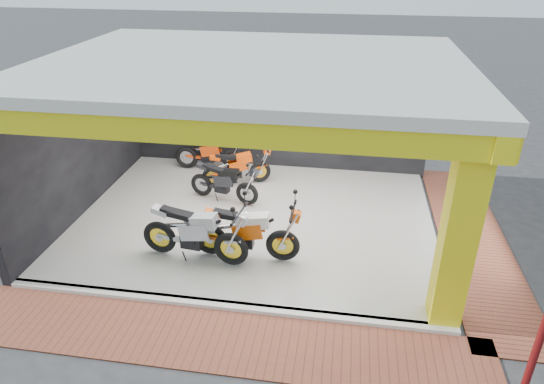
{
  "coord_description": "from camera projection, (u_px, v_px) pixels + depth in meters",
  "views": [
    {
      "loc": [
        1.91,
        -7.46,
        5.71
      ],
      "look_at": [
        0.43,
        1.8,
        0.9
      ],
      "focal_mm": 32.0,
      "sensor_mm": 36.0,
      "label": 1
    }
  ],
  "objects": [
    {
      "name": "header_beam_front",
      "position": [
        213.0,
        130.0,
        7.04
      ],
      "size": [
        8.4,
        0.3,
        0.4
      ],
      "primitive_type": "cube",
      "color": "yellow",
      "rests_on": "corner_column"
    },
    {
      "name": "corner_column",
      "position": [
        459.0,
        233.0,
        7.44
      ],
      "size": [
        0.5,
        0.5,
        3.5
      ],
      "primitive_type": "cube",
      "color": "yellow",
      "rests_on": "ground"
    },
    {
      "name": "header_beam_right",
      "position": [
        461.0,
        88.0,
        9.11
      ],
      "size": [
        0.3,
        6.4,
        0.4
      ],
      "primitive_type": "cube",
      "color": "yellow",
      "rests_on": "corner_column"
    },
    {
      "name": "left_wall",
      "position": [
        76.0,
        140.0,
        10.96
      ],
      "size": [
        0.2,
        6.2,
        3.5
      ],
      "primitive_type": "cube",
      "color": "black",
      "rests_on": "ground"
    },
    {
      "name": "paver_right",
      "position": [
        472.0,
        239.0,
        10.5
      ],
      "size": [
        1.4,
        7.0,
        0.03
      ],
      "primitive_type": "cube",
      "color": "brown",
      "rests_on": "ground"
    },
    {
      "name": "moto_row_b",
      "position": [
        247.0,
        183.0,
        11.41
      ],
      "size": [
        2.04,
        1.15,
        1.18
      ],
      "primitive_type": null,
      "rotation": [
        0.0,
        0.0,
        -0.24
      ],
      "color": "black",
      "rests_on": "showroom_floor"
    },
    {
      "name": "showroom_floor",
      "position": [
        255.0,
        220.0,
        11.16
      ],
      "size": [
        8.0,
        6.0,
        0.1
      ],
      "primitive_type": "cube",
      "color": "white",
      "rests_on": "ground"
    },
    {
      "name": "floor_kerb",
      "position": [
        223.0,
        305.0,
        8.51
      ],
      "size": [
        8.0,
        0.2,
        0.1
      ],
      "primitive_type": "cube",
      "color": "white",
      "rests_on": "ground"
    },
    {
      "name": "moto_row_d",
      "position": [
        233.0,
        150.0,
        13.18
      ],
      "size": [
        2.06,
        0.82,
        1.24
      ],
      "primitive_type": null,
      "rotation": [
        0.0,
        0.0,
        0.03
      ],
      "color": "#F4430A",
      "rests_on": "showroom_floor"
    },
    {
      "name": "moto_hero",
      "position": [
        283.0,
        231.0,
        9.31
      ],
      "size": [
        2.26,
        0.85,
        1.38
      ],
      "primitive_type": null,
      "rotation": [
        0.0,
        0.0,
        0.0
      ],
      "color": "#D74E09",
      "rests_on": "showroom_floor"
    },
    {
      "name": "paver_front",
      "position": [
        211.0,
        339.0,
        7.84
      ],
      "size": [
        9.0,
        1.4,
        0.03
      ],
      "primitive_type": "cube",
      "color": "brown",
      "rests_on": "ground"
    },
    {
      "name": "back_wall",
      "position": [
        276.0,
        108.0,
        13.11
      ],
      "size": [
        8.2,
        0.2,
        3.5
      ],
      "primitive_type": "cube",
      "color": "black",
      "rests_on": "ground"
    },
    {
      "name": "moto_row_a",
      "position": [
        230.0,
        234.0,
        9.17
      ],
      "size": [
        2.43,
        1.15,
        1.43
      ],
      "primitive_type": null,
      "rotation": [
        0.0,
        0.0,
        -0.12
      ],
      "color": "#B0B3B8",
      "rests_on": "showroom_floor"
    },
    {
      "name": "showroom_ceiling",
      "position": [
        252.0,
        64.0,
        9.54
      ],
      "size": [
        8.4,
        6.4,
        0.2
      ],
      "primitive_type": "cube",
      "color": "beige",
      "rests_on": "corner_column"
    },
    {
      "name": "ground",
      "position": [
        236.0,
        273.0,
        9.42
      ],
      "size": [
        80.0,
        80.0,
        0.0
      ],
      "primitive_type": "plane",
      "color": "#2D2D30",
      "rests_on": "ground"
    },
    {
      "name": "moto_row_c",
      "position": [
        260.0,
        162.0,
        12.53
      ],
      "size": [
        2.03,
        1.38,
        1.16
      ],
      "primitive_type": null,
      "rotation": [
        0.0,
        0.0,
        0.39
      ],
      "color": "#F54C0A",
      "rests_on": "showroom_floor"
    }
  ]
}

